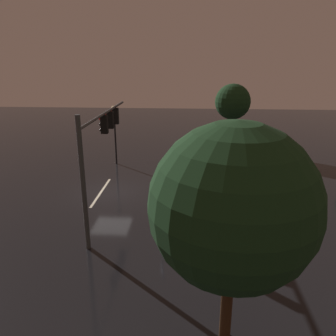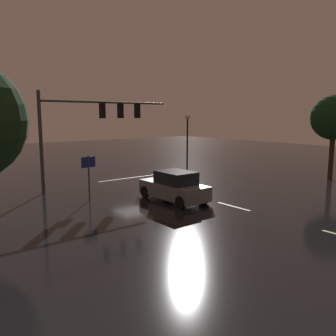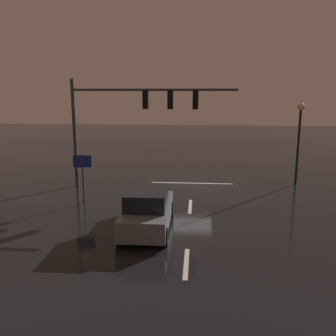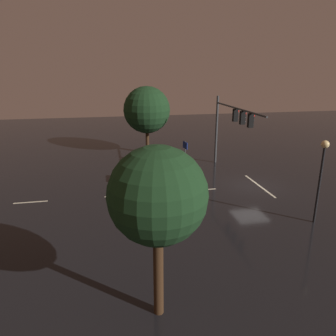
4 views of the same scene
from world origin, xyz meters
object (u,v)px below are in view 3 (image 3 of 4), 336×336
at_px(traffic_signal_assembly, 134,110).
at_px(car_approaching, 147,211).
at_px(street_lamp_left_kerb, 299,128).
at_px(route_sign, 83,168).

bearing_deg(traffic_signal_assembly, car_approaching, 104.00).
relative_size(car_approaching, street_lamp_left_kerb, 0.90).
xyz_separation_m(street_lamp_left_kerb, route_sign, (11.68, 4.88, -1.62)).
bearing_deg(car_approaching, route_sign, -40.64).
height_order(traffic_signal_assembly, car_approaching, traffic_signal_assembly).
distance_m(traffic_signal_assembly, car_approaching, 7.70).
xyz_separation_m(car_approaching, route_sign, (3.67, -3.15, 1.02)).
bearing_deg(route_sign, street_lamp_left_kerb, -157.33).
relative_size(street_lamp_left_kerb, route_sign, 1.94).
bearing_deg(car_approaching, street_lamp_left_kerb, -134.93).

